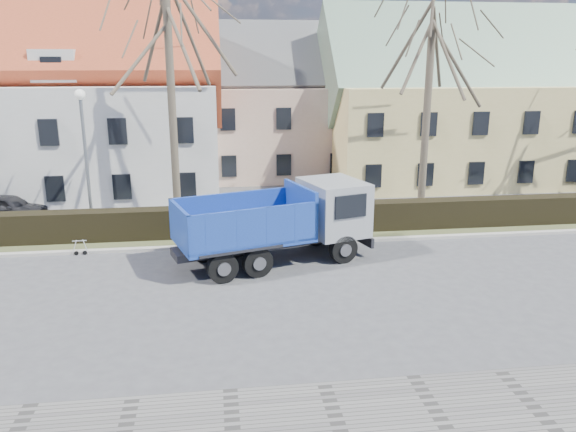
{
  "coord_description": "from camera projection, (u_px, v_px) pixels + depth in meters",
  "views": [
    {
      "loc": [
        -0.17,
        -17.63,
        7.52
      ],
      "look_at": [
        2.6,
        3.35,
        1.6
      ],
      "focal_mm": 35.0,
      "sensor_mm": 36.0,
      "label": 1
    }
  ],
  "objects": [
    {
      "name": "building_yellow",
      "position": [
        467.0,
        112.0,
        35.98
      ],
      "size": [
        18.8,
        10.8,
        8.5
      ],
      "primitive_type": null,
      "color": "#D6C175",
      "rests_on": "ground"
    },
    {
      "name": "cart_frame",
      "position": [
        74.0,
        247.0,
        22.22
      ],
      "size": [
        0.78,
        0.47,
        0.69
      ],
      "primitive_type": null,
      "rotation": [
        0.0,
        0.0,
        0.04
      ],
      "color": "silver",
      "rests_on": "ground"
    },
    {
      "name": "tree_2",
      "position": [
        427.0,
        103.0,
        26.77
      ],
      "size": [
        8.0,
        8.0,
        11.0
      ],
      "primitive_type": null,
      "color": "#4E4436",
      "rests_on": "ground"
    },
    {
      "name": "dump_truck",
      "position": [
        268.0,
        224.0,
        21.09
      ],
      "size": [
        8.17,
        4.96,
        3.07
      ],
      "primitive_type": null,
      "rotation": [
        0.0,
        0.0,
        0.3
      ],
      "color": "navy",
      "rests_on": "ground"
    },
    {
      "name": "building_pink",
      "position": [
        276.0,
        114.0,
        37.4
      ],
      "size": [
        10.8,
        8.8,
        8.0
      ],
      "primitive_type": null,
      "color": "tan",
      "rests_on": "ground"
    },
    {
      "name": "streetlight",
      "position": [
        87.0,
        164.0,
        23.99
      ],
      "size": [
        0.5,
        0.5,
        6.41
      ],
      "primitive_type": null,
      "color": "gray",
      "rests_on": "ground"
    },
    {
      "name": "hedge",
      "position": [
        221.0,
        223.0,
        24.43
      ],
      "size": [
        60.0,
        0.9,
        1.3
      ],
      "primitive_type": "cube",
      "color": "black",
      "rests_on": "ground"
    },
    {
      "name": "parked_car_a",
      "position": [
        8.0,
        207.0,
        27.02
      ],
      "size": [
        3.99,
        2.43,
        1.27
      ],
      "primitive_type": "imported",
      "rotation": [
        0.0,
        0.0,
        1.31
      ],
      "color": "black",
      "rests_on": "ground"
    },
    {
      "name": "tree_1",
      "position": [
        171.0,
        87.0,
        25.04
      ],
      "size": [
        9.2,
        9.2,
        12.65
      ],
      "primitive_type": null,
      "color": "#4E4436",
      "rests_on": "ground"
    },
    {
      "name": "ground",
      "position": [
        225.0,
        291.0,
        18.88
      ],
      "size": [
        120.0,
        120.0,
        0.0
      ],
      "primitive_type": "plane",
      "color": "#464648"
    },
    {
      "name": "curb_far",
      "position": [
        222.0,
        246.0,
        23.25
      ],
      "size": [
        80.0,
        0.3,
        0.12
      ],
      "primitive_type": "cube",
      "color": "#A9A49A",
      "rests_on": "ground"
    },
    {
      "name": "grass_strip",
      "position": [
        221.0,
        235.0,
        24.78
      ],
      "size": [
        80.0,
        3.0,
        0.1
      ],
      "primitive_type": "cube",
      "color": "#434A2A",
      "rests_on": "ground"
    }
  ]
}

